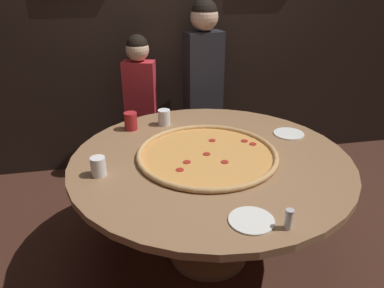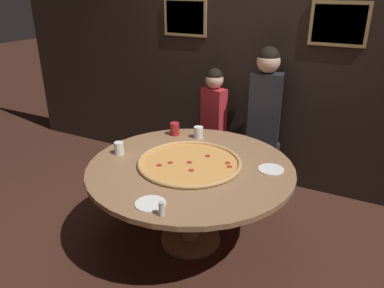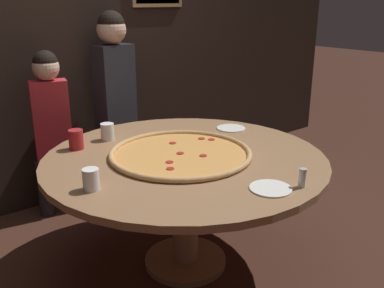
% 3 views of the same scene
% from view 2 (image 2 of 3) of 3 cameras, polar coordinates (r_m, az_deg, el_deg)
% --- Properties ---
extents(ground_plane, '(24.00, 24.00, 0.00)m').
position_cam_2_polar(ground_plane, '(3.42, -0.21, -14.45)').
color(ground_plane, '#422319').
extents(back_wall, '(6.40, 0.08, 2.60)m').
position_cam_2_polar(back_wall, '(4.10, 9.35, 11.92)').
color(back_wall, black).
rests_on(back_wall, ground_plane).
extents(dining_table, '(1.67, 1.67, 0.74)m').
position_cam_2_polar(dining_table, '(3.08, -0.23, -5.30)').
color(dining_table, '#936B47').
rests_on(dining_table, ground_plane).
extents(giant_pizza, '(0.85, 0.85, 0.03)m').
position_cam_2_polar(giant_pizza, '(3.04, -0.37, -2.84)').
color(giant_pizza, '#E0994C').
rests_on(giant_pizza, dining_table).
extents(drink_cup_near_left, '(0.08, 0.08, 0.11)m').
position_cam_2_polar(drink_cup_near_left, '(3.26, -11.06, -0.63)').
color(drink_cup_near_left, white).
rests_on(drink_cup_near_left, dining_table).
extents(drink_cup_far_right, '(0.09, 0.09, 0.11)m').
position_cam_2_polar(drink_cup_far_right, '(3.54, 0.99, 1.78)').
color(drink_cup_far_right, white).
rests_on(drink_cup_far_right, dining_table).
extents(drink_cup_centre_back, '(0.09, 0.09, 0.12)m').
position_cam_2_polar(drink_cup_centre_back, '(3.61, -2.66, 2.30)').
color(drink_cup_centre_back, '#B22328').
rests_on(drink_cup_centre_back, dining_table).
extents(white_plate_right_side, '(0.20, 0.20, 0.01)m').
position_cam_2_polar(white_plate_right_side, '(3.01, 11.93, -3.79)').
color(white_plate_right_side, white).
rests_on(white_plate_right_side, dining_table).
extents(white_plate_beside_cup, '(0.21, 0.21, 0.01)m').
position_cam_2_polar(white_plate_beside_cup, '(2.53, -6.36, -9.01)').
color(white_plate_beside_cup, white).
rests_on(white_plate_beside_cup, dining_table).
extents(condiment_shaker, '(0.04, 0.04, 0.10)m').
position_cam_2_polar(condiment_shaker, '(2.38, -4.67, -9.84)').
color(condiment_shaker, silver).
rests_on(condiment_shaker, dining_table).
extents(diner_far_right, '(0.40, 0.23, 1.54)m').
position_cam_2_polar(diner_far_right, '(3.94, 10.99, 4.80)').
color(diner_far_right, '#232328').
rests_on(diner_far_right, ground_plane).
extents(diner_far_left, '(0.34, 0.21, 1.28)m').
position_cam_2_polar(diner_far_left, '(4.15, 3.31, 3.96)').
color(diner_far_left, '#232328').
rests_on(diner_far_left, ground_plane).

